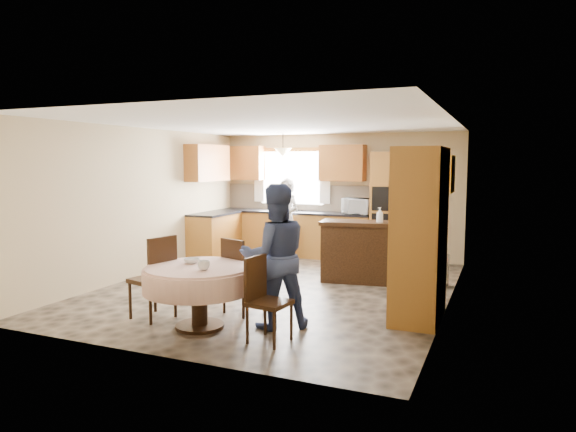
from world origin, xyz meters
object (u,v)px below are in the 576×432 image
Objects in this scene: chair_back at (239,272)px; dining_table at (199,280)px; sideboard at (361,254)px; chair_left at (157,274)px; person_dining at (275,256)px; person_sink at (287,219)px; cupboard at (420,234)px; oven_tower at (390,208)px; chair_right at (264,295)px.

dining_table is at bearing 94.80° from chair_back.
chair_left is (-1.79, -2.91, 0.11)m from sideboard.
person_dining is (0.80, 0.37, 0.27)m from dining_table.
person_sink is at bearing -105.19° from person_dining.
cupboard is 2.29m from chair_back.
oven_tower is 1.89m from sideboard.
chair_right is (0.71, -0.77, -0.03)m from chair_back.
cupboard reaches higher than person_sink.
chair_back is at bearing 51.17° from chair_right.
cupboard reaches higher than sideboard.
chair_back is (0.17, 0.66, -0.03)m from dining_table.
person_sink is at bearing 136.28° from sideboard.
dining_table is at bearing -11.81° from person_dining.
dining_table is 0.76× the size of person_dining.
cupboard is 3.25m from chair_left.
sideboard is 0.61× the size of cupboard.
chair_back is at bearing -120.64° from sideboard.
chair_left is 0.64× the size of person_sink.
person_dining is (-0.08, 0.47, 0.33)m from chair_right.
chair_right is at bearing -102.78° from sideboard.
oven_tower reaches higher than person_dining.
chair_left reaches higher than dining_table.
oven_tower reaches higher than dining_table.
chair_back is 1.06× the size of chair_right.
chair_right is at bearing -6.92° from dining_table.
cupboard is 2.10m from chair_right.
cupboard is 1.64× the size of dining_table.
sideboard is at bearing -93.35° from chair_back.
person_sink is at bearing -167.33° from oven_tower.
dining_table is 1.40× the size of chair_right.
sideboard is at bearing -11.79° from person_sink.
person_dining is at bearing -44.91° from person_sink.
cupboard reaches higher than chair_back.
sideboard is 1.41× the size of chair_right.
chair_right is at bearing -134.07° from cupboard.
oven_tower is at bearing 75.60° from dining_table.
person_sink is (-0.08, 4.26, 0.23)m from chair_left.
oven_tower is 2.30× the size of chair_right.
person_sink reaches higher than chair_left.
person_dining is (-0.34, -2.62, 0.38)m from sideboard.
cupboard reaches higher than chair_right.
sideboard is 2.09m from cupboard.
dining_table is at bearing -118.90° from sideboard.
cupboard is at bearing -142.73° from chair_back.
chair_left is at bearing -65.02° from person_sink.
chair_right is at bearing 96.52° from chair_left.
person_dining is at bearing -95.50° from oven_tower.
chair_back reaches higher than dining_table.
chair_left is (-0.66, 0.07, 0.00)m from dining_table.
chair_right is 0.58m from person_dining.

